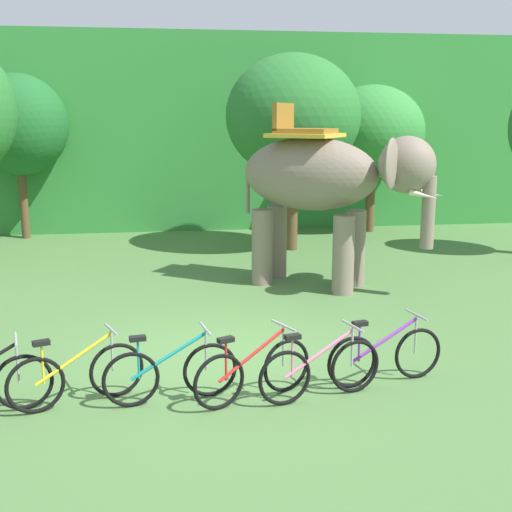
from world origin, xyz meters
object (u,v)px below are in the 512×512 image
object	(u,v)px
tree_center	(293,117)
elephant	(325,182)
bike_purple	(385,355)
bike_yellow	(77,375)
bike_red	(253,371)
bike_teal	(171,372)
tree_center_left	(18,125)
tree_center_right	(373,132)
bike_pink	(320,370)

from	to	relation	value
tree_center	elephant	bearing A→B (deg)	-91.75
bike_purple	bike_yellow	bearing A→B (deg)	-178.54
bike_red	tree_center	bearing A→B (deg)	75.74
tree_center	bike_teal	bearing A→B (deg)	-110.23
tree_center_left	tree_center_right	world-z (taller)	tree_center_left
bike_red	bike_yellow	bearing A→B (deg)	175.05
elephant	bike_yellow	size ratio (longest dim) A/B	2.46
bike_pink	tree_center_right	bearing A→B (deg)	69.27
bike_red	bike_pink	world-z (taller)	same
tree_center_left	bike_yellow	xyz separation A→B (m)	(2.85, -11.95, -2.88)
tree_center_left	bike_teal	xyz separation A→B (m)	(4.00, -12.03, -2.88)
elephant	bike_teal	world-z (taller)	elephant
tree_center	bike_yellow	bearing A→B (deg)	-116.45
elephant	bike_pink	distance (m)	5.95
bike_yellow	tree_center	bearing A→B (deg)	63.55
tree_center_right	bike_yellow	distance (m)	14.05
tree_center	tree_center_right	xyz separation A→B (m)	(2.95, 2.44, -0.45)
tree_center_right	bike_teal	xyz separation A→B (m)	(-6.35, -11.65, -2.67)
bike_teal	bike_pink	world-z (taller)	same
bike_yellow	bike_teal	size ratio (longest dim) A/B	0.96
tree_center	bike_pink	bearing A→B (deg)	-99.24
tree_center_left	bike_purple	distance (m)	13.98
bike_yellow	elephant	bearing A→B (deg)	49.71
bike_yellow	bike_pink	size ratio (longest dim) A/B	0.97
tree_center_left	bike_pink	world-z (taller)	tree_center_left
tree_center_right	tree_center_left	bearing A→B (deg)	177.93
tree_center_right	bike_red	size ratio (longest dim) A/B	2.81
bike_purple	tree_center	bearing A→B (deg)	86.51
tree_center_right	bike_pink	xyz separation A→B (m)	(-4.48, -11.84, -2.67)
bike_teal	bike_red	xyz separation A→B (m)	(1.03, -0.11, 0.00)
tree_center_left	bike_purple	world-z (taller)	tree_center_left
tree_center_right	bike_purple	bearing A→B (deg)	-106.97
elephant	bike_pink	size ratio (longest dim) A/B	2.39
tree_center_left	bike_teal	world-z (taller)	tree_center_left
bike_yellow	bike_red	xyz separation A→B (m)	(2.18, -0.19, 0.00)
bike_teal	bike_yellow	bearing A→B (deg)	176.23
bike_purple	bike_red	bearing A→B (deg)	-170.92
bike_pink	bike_purple	world-z (taller)	same
elephant	bike_yellow	world-z (taller)	elephant
tree_center_right	bike_red	world-z (taller)	tree_center_right
tree_center_left	bike_red	xyz separation A→B (m)	(5.03, -12.14, -2.88)
tree_center_right	bike_red	distance (m)	13.19
bike_yellow	bike_purple	xyz separation A→B (m)	(4.00, 0.10, 0.00)
bike_yellow	tree_center_right	bearing A→B (deg)	57.07
bike_teal	tree_center_left	bearing A→B (deg)	108.41
tree_center_left	bike_pink	xyz separation A→B (m)	(5.87, -12.21, -2.88)
tree_center_left	tree_center_right	xyz separation A→B (m)	(10.35, -0.37, -0.21)
bike_teal	bike_purple	distance (m)	2.85
elephant	bike_red	xyz separation A→B (m)	(-2.25, -5.41, -1.82)
bike_pink	tree_center_left	bearing A→B (deg)	115.67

